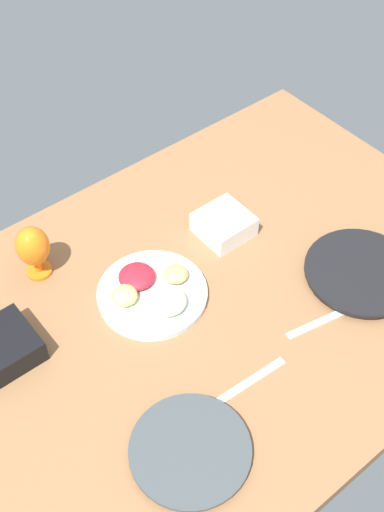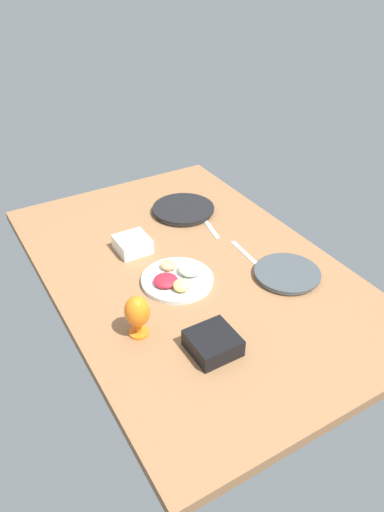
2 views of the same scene
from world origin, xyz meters
The scene contains 9 objects.
ground_plane centered at (0.00, 0.00, -2.00)cm, with size 160.00×104.00×4.00cm, color #8C603D.
dinner_plate_left centered at (-38.28, 18.54, 1.42)cm, with size 28.28×28.28×2.73cm.
dinner_plate_right centered at (23.72, 28.15, 1.18)cm, with size 24.86×24.86×2.28cm.
fruit_platter centered at (5.81, -9.01, 1.83)cm, with size 26.84×26.84×5.51cm.
hurricane_glass_orange centered at (23.22, -33.06, 9.04)cm, with size 8.34×8.34×15.04cm.
square_bowl_white centered at (-21.74, -14.48, 3.30)cm, with size 12.86×12.86×5.92cm.
square_bowl_black centered at (41.49, -16.39, 3.33)cm, with size 14.39×14.39×5.99cm.
fork_by_left_plate centered at (-20.39, 21.95, 0.30)cm, with size 18.00×1.80×0.60cm, color silver.
fork_by_right_plate centered at (2.69, 23.48, 0.30)cm, with size 18.00×1.80×0.60cm, color silver.
Camera 2 is at (130.15, -76.14, 110.25)cm, focal length 33.82 mm.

